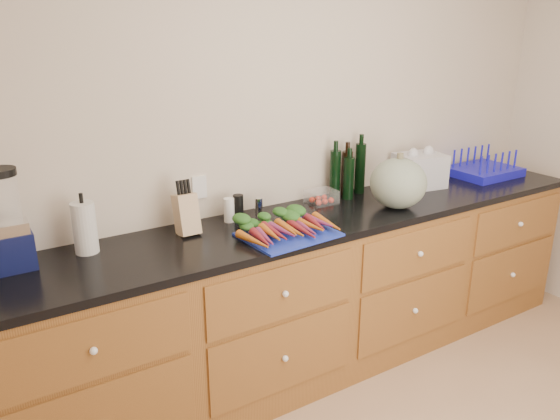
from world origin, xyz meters
TOP-DOWN VIEW (x-y plane):
  - wall_back at (0.00, 1.62)m, footprint 4.10×0.05m
  - cabinets at (0.00, 1.30)m, footprint 3.60×0.64m
  - countertop at (0.00, 1.30)m, footprint 3.64×0.62m
  - cutting_board at (-0.33, 1.14)m, footprint 0.47×0.37m
  - carrots at (-0.33, 1.18)m, footprint 0.47×0.32m
  - squash at (0.44, 1.18)m, footprint 0.32×0.32m
  - blender_appliance at (-1.54, 1.46)m, footprint 0.17×0.17m
  - paper_towel at (-1.23, 1.46)m, footprint 0.11×0.11m
  - knife_block at (-0.74, 1.44)m, footprint 0.10×0.10m
  - grinder_salt at (-0.49, 1.48)m, footprint 0.06×0.06m
  - grinder_pepper at (-0.43, 1.48)m, footprint 0.06×0.06m
  - canister_chrome at (-0.30, 1.48)m, footprint 0.04×0.04m
  - tomato_box at (0.12, 1.47)m, footprint 0.17×0.13m
  - bottles at (0.34, 1.51)m, footprint 0.26×0.13m
  - grocery_bag at (0.86, 1.42)m, footprint 0.33×0.28m
  - dish_rack at (1.44, 1.38)m, footprint 0.45×0.36m

SIDE VIEW (x-z plane):
  - cabinets at x=0.00m, z-range 0.00..0.90m
  - countertop at x=0.00m, z-range 0.90..0.94m
  - cutting_board at x=-0.33m, z-range 0.94..0.95m
  - carrots at x=-0.33m, z-range 0.95..1.01m
  - tomato_box at x=0.12m, z-range 0.94..1.02m
  - dish_rack at x=1.44m, z-range 0.89..1.07m
  - canister_chrome at x=-0.30m, z-range 0.94..1.04m
  - grinder_salt at x=-0.49m, z-range 0.94..1.07m
  - grinder_pepper at x=-0.43m, z-range 0.94..1.08m
  - knife_block at x=-0.74m, z-range 0.94..1.14m
  - grocery_bag at x=0.86m, z-range 0.94..1.15m
  - paper_towel at x=-1.23m, z-range 0.94..1.18m
  - bottles at x=0.34m, z-range 0.93..1.24m
  - squash at x=0.44m, z-range 0.94..1.23m
  - blender_appliance at x=-1.54m, z-range 0.91..1.35m
  - wall_back at x=0.00m, z-range 0.00..2.60m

